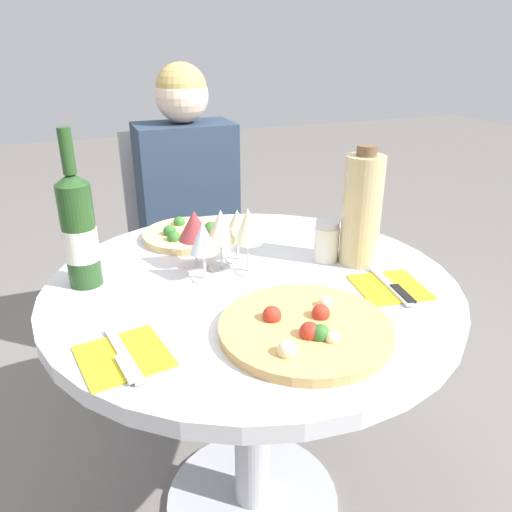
{
  "coord_description": "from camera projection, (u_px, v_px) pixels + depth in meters",
  "views": [
    {
      "loc": [
        -0.37,
        -0.98,
        1.25
      ],
      "look_at": [
        -0.02,
        -0.08,
        0.83
      ],
      "focal_mm": 35.0,
      "sensor_mm": 36.0,
      "label": 1
    }
  ],
  "objects": [
    {
      "name": "place_setting_left",
      "position": [
        124.0,
        357.0,
        0.88
      ],
      "size": [
        0.17,
        0.19,
        0.01
      ],
      "color": "yellow",
      "rests_on": "dining_table"
    },
    {
      "name": "dining_table",
      "position": [
        252.0,
        338.0,
        1.23
      ],
      "size": [
        0.96,
        0.96,
        0.73
      ],
      "color": "#B2B2B7",
      "rests_on": "ground_plane"
    },
    {
      "name": "wine_glass_front_right",
      "position": [
        248.0,
        227.0,
        1.16
      ],
      "size": [
        0.07,
        0.07,
        0.16
      ],
      "color": "silver",
      "rests_on": "dining_table"
    },
    {
      "name": "wine_glass_back_left",
      "position": [
        194.0,
        226.0,
        1.19
      ],
      "size": [
        0.08,
        0.08,
        0.15
      ],
      "color": "silver",
      "rests_on": "dining_table"
    },
    {
      "name": "wine_glass_center",
      "position": [
        221.0,
        227.0,
        1.18
      ],
      "size": [
        0.07,
        0.07,
        0.15
      ],
      "color": "silver",
      "rests_on": "dining_table"
    },
    {
      "name": "tall_carafe",
      "position": [
        361.0,
        209.0,
        1.21
      ],
      "size": [
        0.1,
        0.1,
        0.29
      ],
      "color": "tan",
      "rests_on": "dining_table"
    },
    {
      "name": "ground_plane",
      "position": [
        252.0,
        501.0,
        1.46
      ],
      "size": [
        12.0,
        12.0,
        0.0
      ],
      "primitive_type": "plane",
      "color": "slate",
      "rests_on": "ground"
    },
    {
      "name": "wine_glass_front_left",
      "position": [
        203.0,
        239.0,
        1.13
      ],
      "size": [
        0.06,
        0.06,
        0.14
      ],
      "color": "silver",
      "rests_on": "dining_table"
    },
    {
      "name": "sugar_shaker",
      "position": [
        326.0,
        241.0,
        1.25
      ],
      "size": [
        0.06,
        0.06,
        0.1
      ],
      "color": "silver",
      "rests_on": "dining_table"
    },
    {
      "name": "wine_glass_back_right",
      "position": [
        237.0,
        224.0,
        1.23
      ],
      "size": [
        0.07,
        0.07,
        0.14
      ],
      "color": "silver",
      "rests_on": "dining_table"
    },
    {
      "name": "place_setting_right",
      "position": [
        391.0,
        287.0,
        1.13
      ],
      "size": [
        0.17,
        0.19,
        0.01
      ],
      "color": "yellow",
      "rests_on": "dining_table"
    },
    {
      "name": "seated_diner",
      "position": [
        195.0,
        247.0,
        1.86
      ],
      "size": [
        0.35,
        0.43,
        1.17
      ],
      "rotation": [
        0.0,
        0.0,
        3.14
      ],
      "color": "#28384C",
      "rests_on": "ground_plane"
    },
    {
      "name": "pizza_large",
      "position": [
        305.0,
        328.0,
        0.95
      ],
      "size": [
        0.33,
        0.33,
        0.05
      ],
      "color": "tan",
      "rests_on": "dining_table"
    },
    {
      "name": "wine_bottle",
      "position": [
        79.0,
        231.0,
        1.1
      ],
      "size": [
        0.08,
        0.08,
        0.36
      ],
      "color": "#23471E",
      "rests_on": "dining_table"
    },
    {
      "name": "chair_behind_diner",
      "position": [
        187.0,
        253.0,
        2.02
      ],
      "size": [
        0.42,
        0.42,
        0.92
      ],
      "rotation": [
        0.0,
        0.0,
        3.14
      ],
      "color": "#ADADB2",
      "rests_on": "ground_plane"
    },
    {
      "name": "pizza_small_far",
      "position": [
        189.0,
        234.0,
        1.4
      ],
      "size": [
        0.26,
        0.26,
        0.05
      ],
      "color": "#E5C17F",
      "rests_on": "dining_table"
    }
  ]
}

